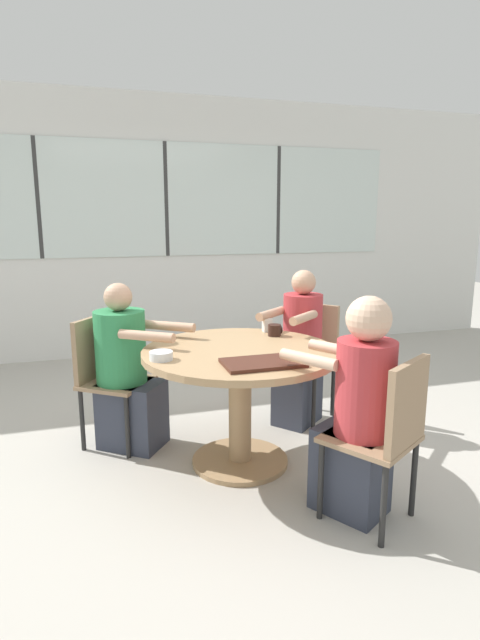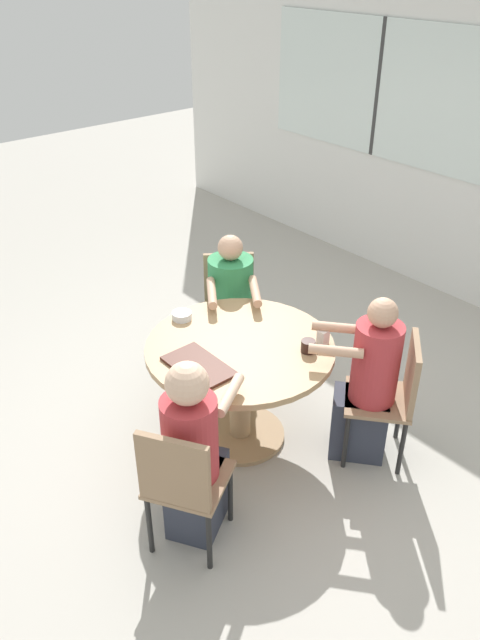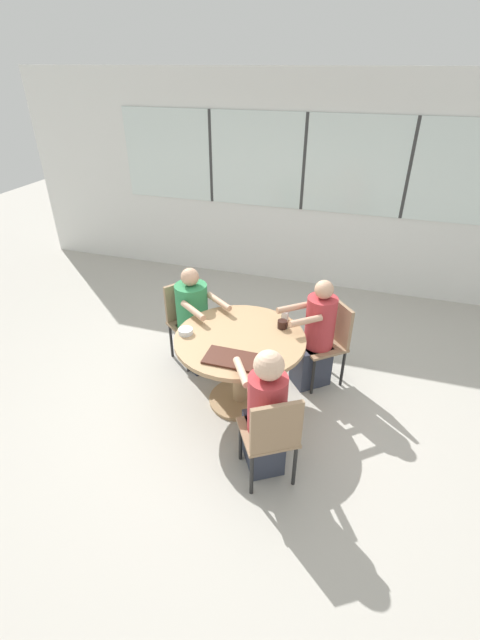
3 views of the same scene
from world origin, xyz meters
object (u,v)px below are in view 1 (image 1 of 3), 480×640
chair_for_woman_green_shirt (105,369)px  person_man_blue_shirt (300,355)px  person_woman_green_shirt (127,375)px  bowl_white_shallow (161,356)px  person_man_teal_shirt (358,416)px  milk_carton_small (267,325)px  coffee_mug (275,330)px  chair_for_man_blue_shirt (310,350)px  chair_for_man_teal_shirt (388,428)px

chair_for_woman_green_shirt → person_man_blue_shirt: person_man_blue_shirt is taller
person_woman_green_shirt → bowl_white_shallow: (0.16, -0.55, 0.27)m
person_man_blue_shirt → chair_for_woman_green_shirt: bearing=48.4°
chair_for_woman_green_shirt → bowl_white_shallow: 0.76m
person_man_teal_shirt → milk_carton_small: size_ratio=12.56×
coffee_mug → person_woman_green_shirt: bearing=168.6°
person_man_blue_shirt → coffee_mug: 0.46m
person_man_blue_shirt → coffee_mug: size_ratio=12.28×
person_woman_green_shirt → person_man_teal_shirt: (1.06, -1.14, 0.04)m
chair_for_woman_green_shirt → person_man_blue_shirt: (1.40, -0.05, 0.00)m
chair_for_woman_green_shirt → chair_for_man_blue_shirt: (1.52, 0.05, 0.00)m
chair_for_woman_green_shirt → person_woman_green_shirt: bearing=90.0°
chair_for_woman_green_shirt → chair_for_man_teal_shirt: size_ratio=1.00×
person_woman_green_shirt → chair_for_man_blue_shirt: bearing=131.8°
person_man_teal_shirt → chair_for_man_teal_shirt: bearing=-90.0°
chair_for_man_teal_shirt → bowl_white_shallow: size_ratio=6.67×
person_man_teal_shirt → chair_for_woman_green_shirt: bearing=102.5°
chair_for_man_blue_shirt → chair_for_man_teal_shirt: 1.45m
person_man_teal_shirt → person_man_blue_shirt: bearing=48.9°
chair_for_woman_green_shirt → chair_for_man_blue_shirt: 1.52m
person_woman_green_shirt → person_man_teal_shirt: size_ratio=0.96×
milk_carton_small → bowl_white_shallow: 0.94m
person_man_blue_shirt → chair_for_man_blue_shirt: bearing=-90.0°
milk_carton_small → bowl_white_shallow: (-0.80, -0.49, -0.02)m
person_man_teal_shirt → coffee_mug: size_ratio=12.34×
chair_for_man_blue_shirt → coffee_mug: (-0.42, -0.34, 0.26)m
person_man_blue_shirt → coffee_mug: (-0.29, -0.24, 0.26)m
person_man_blue_shirt → person_man_teal_shirt: bearing=131.0°
chair_for_man_teal_shirt → person_man_blue_shirt: size_ratio=0.76×
person_woman_green_shirt → person_man_blue_shirt: 1.26m
chair_for_man_teal_shirt → chair_for_woman_green_shirt: bearing=101.4°
person_man_blue_shirt → person_man_teal_shirt: (-0.20, -1.19, 0.01)m
chair_for_man_blue_shirt → person_woman_green_shirt: size_ratio=0.78×
chair_for_man_blue_shirt → person_man_teal_shirt: size_ratio=0.75×
chair_for_woman_green_shirt → person_woman_green_shirt: (0.14, -0.10, -0.03)m
person_man_teal_shirt → chair_for_man_blue_shirt: bearing=44.3°
person_man_blue_shirt → bowl_white_shallow: size_ratio=8.82×
chair_for_man_teal_shirt → person_man_blue_shirt: 1.33m
person_woman_green_shirt → person_man_teal_shirt: bearing=78.6°
chair_for_woman_green_shirt → chair_for_man_teal_shirt: bearing=78.6°
chair_for_man_teal_shirt → person_woman_green_shirt: (-1.15, 1.28, -0.03)m
person_woman_green_shirt → person_man_blue_shirt: person_man_blue_shirt is taller
chair_for_woman_green_shirt → person_man_blue_shirt: size_ratio=0.76×
person_man_blue_shirt → coffee_mug: person_man_blue_shirt is taller
milk_carton_small → coffee_mug: bearing=-87.2°
chair_for_man_blue_shirt → chair_for_man_teal_shirt: (-0.24, -1.43, 0.00)m
chair_for_woman_green_shirt → chair_for_man_teal_shirt: same height
chair_for_man_blue_shirt → bowl_white_shallow: (-1.23, -0.70, 0.25)m
chair_for_man_blue_shirt → chair_for_man_teal_shirt: bearing=131.0°
chair_for_woman_green_shirt → milk_carton_small: chair_for_woman_green_shirt is taller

